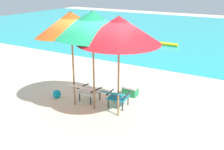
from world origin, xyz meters
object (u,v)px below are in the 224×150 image
lounge_chair_right (116,96)px  cooler_box (130,91)px  beach_umbrella_right (119,30)px  beach_ball (57,94)px  lounge_chair_left (86,90)px  beach_umbrella_center (93,24)px  swim_buoy (164,44)px  beach_umbrella_left (71,24)px

lounge_chair_right → cooler_box: 1.08m
beach_umbrella_right → beach_ball: bearing=178.0°
lounge_chair_right → beach_umbrella_right: beach_umbrella_right is taller
cooler_box → lounge_chair_left: bearing=-129.0°
lounge_chair_right → beach_umbrella_center: bearing=-151.4°
swim_buoy → cooler_box: (1.54, -7.19, 0.06)m
swim_buoy → lounge_chair_left: size_ratio=1.73×
beach_umbrella_right → beach_ball: size_ratio=11.74×
lounge_chair_right → beach_ball: size_ratio=3.70×
beach_umbrella_left → cooler_box: size_ratio=5.85×
lounge_chair_left → beach_umbrella_right: beach_umbrella_right is taller
cooler_box → beach_umbrella_left: bearing=-127.5°
lounge_chair_left → beach_umbrella_center: 2.04m
lounge_chair_right → cooler_box: (-0.08, 1.05, -0.24)m
lounge_chair_left → beach_umbrella_left: 1.98m
beach_umbrella_left → beach_umbrella_center: 0.64m
lounge_chair_right → beach_ball: lounge_chair_right is taller
beach_umbrella_center → beach_ball: (-1.42, 0.04, -2.25)m
beach_ball → lounge_chair_right: bearing=7.2°
lounge_chair_left → cooler_box: size_ratio=1.97×
lounge_chair_left → beach_umbrella_right: size_ratio=0.32×
beach_umbrella_left → cooler_box: bearing=52.5°
beach_umbrella_left → beach_umbrella_right: (1.42, 0.04, -0.04)m
beach_ball → cooler_box: (1.88, 1.29, 0.04)m
lounge_chair_right → cooler_box: size_ratio=1.97×
swim_buoy → lounge_chair_right: lounge_chair_right is taller
beach_umbrella_left → cooler_box: (1.09, 1.41, -2.19)m
lounge_chair_left → beach_ball: size_ratio=3.70×
lounge_chair_right → beach_umbrella_center: beach_umbrella_center is taller
beach_ball → cooler_box: bearing=34.6°
beach_umbrella_center → beach_umbrella_right: beach_umbrella_center is taller
beach_umbrella_center → lounge_chair_right: bearing=28.6°
lounge_chair_right → beach_ball: (-1.95, -0.25, -0.28)m
swim_buoy → beach_umbrella_center: (1.09, -8.52, 2.28)m
beach_umbrella_left → lounge_chair_left: bearing=58.8°
swim_buoy → beach_umbrella_center: beach_umbrella_center is taller
beach_umbrella_center → cooler_box: (0.45, 1.34, -2.22)m
swim_buoy → lounge_chair_left: (0.64, -8.31, 0.31)m
beach_umbrella_left → beach_umbrella_right: size_ratio=0.93×
beach_umbrella_left → beach_ball: (-0.79, 0.12, -2.22)m
lounge_chair_left → beach_ball: 1.03m
swim_buoy → lounge_chair_left: lounge_chair_left is taller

